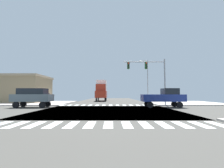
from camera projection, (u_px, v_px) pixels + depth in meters
The scene contains 11 objects.
ground at pixel (107, 111), 15.89m from camera, with size 90.00×90.00×0.05m.
sidewalk_corner_ne at pixel (183, 103), 27.89m from camera, with size 12.00×12.00×0.14m.
sidewalk_corner_nw at pixel (36, 103), 27.84m from camera, with size 12.00×12.00×0.14m.
crosswalk_near at pixel (99, 125), 8.60m from camera, with size 13.50×2.00×0.01m.
crosswalk_far at pixel (107, 105), 23.17m from camera, with size 13.50×2.00×0.01m.
traffic_signal_mast at pixel (149, 71), 23.03m from camera, with size 6.12×0.55×6.76m.
street_lamp at pixel (146, 77), 32.19m from camera, with size 1.78×0.32×8.56m.
bank_building at pixel (17, 89), 30.42m from camera, with size 12.28×8.01×5.14m.
suv_nearside_1 at pixel (32, 96), 19.45m from camera, with size 4.60×1.96×2.34m.
pickup_queued_1 at pixel (164, 97), 19.47m from camera, with size 5.10×2.00×2.35m.
box_truck_leading_1 at pixel (101, 90), 37.04m from camera, with size 2.40×7.20×4.85m.
Camera 1 is at (0.45, -16.02, 1.68)m, focal length 25.35 mm.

